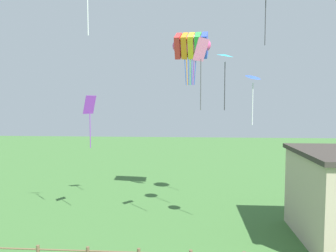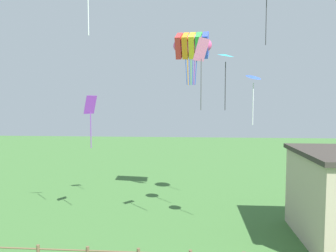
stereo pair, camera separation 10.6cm
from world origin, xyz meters
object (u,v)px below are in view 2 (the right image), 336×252
kite_cyan_delta (226,58)px  kite_blue_delta (253,80)px  kite_rainbow_parafoil (192,46)px  kite_purple_streamer (90,110)px  kite_pink_diamond (201,58)px

kite_cyan_delta → kite_blue_delta: bearing=-57.9°
kite_rainbow_parafoil → kite_cyan_delta: bearing=-67.5°
kite_blue_delta → kite_purple_streamer: bearing=166.6°
kite_purple_streamer → kite_pink_diamond: bearing=-17.4°
kite_rainbow_parafoil → kite_purple_streamer: kite_rainbow_parafoil is taller
kite_rainbow_parafoil → kite_cyan_delta: (1.90, -4.60, -1.49)m
kite_rainbow_parafoil → kite_blue_delta: (3.13, -6.56, -2.88)m
kite_rainbow_parafoil → kite_pink_diamond: kite_rainbow_parafoil is taller
kite_rainbow_parafoil → kite_blue_delta: 7.82m
kite_rainbow_parafoil → kite_pink_diamond: size_ratio=1.03×
kite_rainbow_parafoil → kite_cyan_delta: size_ratio=1.16×
kite_rainbow_parafoil → kite_blue_delta: size_ratio=1.45×
kite_blue_delta → kite_cyan_delta: bearing=122.1°
kite_blue_delta → kite_cyan_delta: kite_cyan_delta is taller
kite_pink_diamond → kite_purple_streamer: bearing=162.6°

